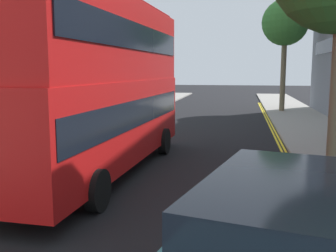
% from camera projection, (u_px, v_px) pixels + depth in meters
% --- Properties ---
extents(sidewalk_left, '(4.00, 80.00, 0.14)m').
position_uv_depth(sidewalk_left, '(35.00, 144.00, 17.43)').
color(sidewalk_left, gray).
rests_on(sidewalk_left, ground).
extents(kerb_line_outer, '(0.10, 56.00, 0.01)m').
position_uv_depth(kerb_line_outer, '(295.00, 168.00, 13.49)').
color(kerb_line_outer, yellow).
rests_on(kerb_line_outer, ground).
extents(kerb_line_inner, '(0.10, 56.00, 0.01)m').
position_uv_depth(kerb_line_inner, '(290.00, 168.00, 13.52)').
color(kerb_line_inner, yellow).
rests_on(kerb_line_inner, ground).
extents(double_decker_bus_away, '(3.14, 10.90, 5.64)m').
position_uv_depth(double_decker_bus_away, '(101.00, 81.00, 12.46)').
color(double_decker_bus_away, red).
rests_on(double_decker_bus_away, ground).
extents(street_tree_mid, '(3.61, 3.61, 8.73)m').
position_uv_depth(street_tree_mid, '(285.00, 23.00, 30.36)').
color(street_tree_mid, '#6B6047').
rests_on(street_tree_mid, sidewalk_right).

